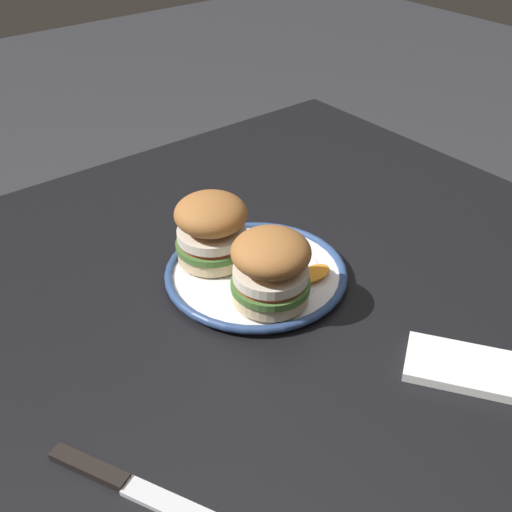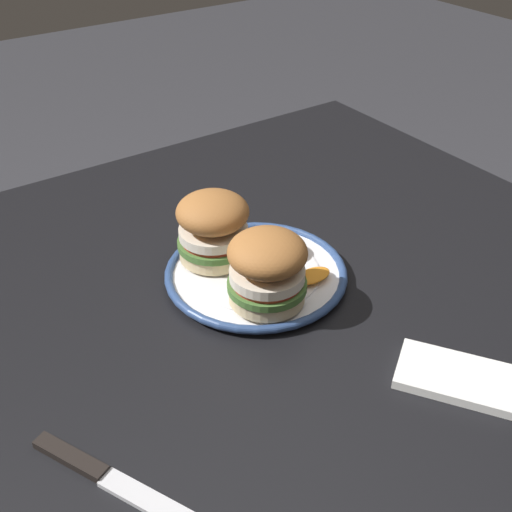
{
  "view_description": "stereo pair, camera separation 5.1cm",
  "coord_description": "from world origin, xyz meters",
  "px_view_note": "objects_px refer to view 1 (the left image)",
  "views": [
    {
      "loc": [
        0.38,
        0.54,
        1.26
      ],
      "look_at": [
        -0.08,
        -0.03,
        0.75
      ],
      "focal_mm": 44.98,
      "sensor_mm": 36.0,
      "label": 1
    },
    {
      "loc": [
        0.34,
        0.57,
        1.26
      ],
      "look_at": [
        -0.08,
        -0.03,
        0.75
      ],
      "focal_mm": 44.98,
      "sensor_mm": 36.0,
      "label": 2
    }
  ],
  "objects_px": {
    "sandwich_half_right": "(212,228)",
    "sandwich_half_left": "(271,267)",
    "table_knife": "(130,486)",
    "dining_table": "(227,361)",
    "dinner_plate": "(256,274)"
  },
  "relations": [
    {
      "from": "sandwich_half_right",
      "to": "sandwich_half_left",
      "type": "bearing_deg",
      "value": 92.34
    },
    {
      "from": "sandwich_half_left",
      "to": "table_knife",
      "type": "distance_m",
      "value": 0.32
    },
    {
      "from": "dining_table",
      "to": "sandwich_half_left",
      "type": "xyz_separation_m",
      "value": [
        -0.05,
        0.03,
        0.16
      ]
    },
    {
      "from": "sandwich_half_right",
      "to": "table_knife",
      "type": "relative_size",
      "value": 0.63
    },
    {
      "from": "dinner_plate",
      "to": "table_knife",
      "type": "xyz_separation_m",
      "value": [
        0.31,
        0.19,
        -0.01
      ]
    },
    {
      "from": "dining_table",
      "to": "dinner_plate",
      "type": "xyz_separation_m",
      "value": [
        -0.08,
        -0.03,
        0.1
      ]
    },
    {
      "from": "dinner_plate",
      "to": "table_knife",
      "type": "height_order",
      "value": "dinner_plate"
    },
    {
      "from": "sandwich_half_left",
      "to": "dinner_plate",
      "type": "bearing_deg",
      "value": -112.41
    },
    {
      "from": "dinner_plate",
      "to": "sandwich_half_left",
      "type": "xyz_separation_m",
      "value": [
        0.03,
        0.06,
        0.06
      ]
    },
    {
      "from": "sandwich_half_left",
      "to": "table_knife",
      "type": "height_order",
      "value": "sandwich_half_left"
    },
    {
      "from": "sandwich_half_right",
      "to": "dinner_plate",
      "type": "bearing_deg",
      "value": 117.1
    },
    {
      "from": "sandwich_half_left",
      "to": "sandwich_half_right",
      "type": "height_order",
      "value": "same"
    },
    {
      "from": "dinner_plate",
      "to": "sandwich_half_left",
      "type": "relative_size",
      "value": 2.42
    },
    {
      "from": "dinner_plate",
      "to": "table_knife",
      "type": "distance_m",
      "value": 0.37
    },
    {
      "from": "sandwich_half_left",
      "to": "table_knife",
      "type": "bearing_deg",
      "value": 24.37
    }
  ]
}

